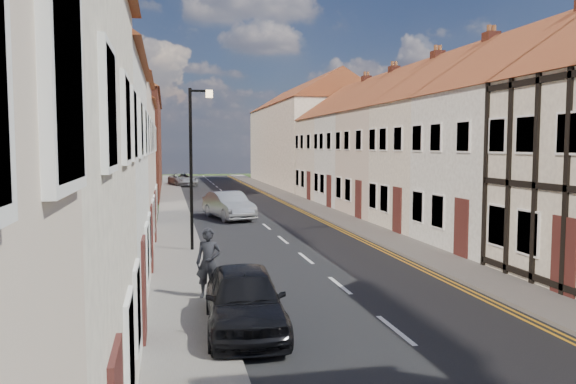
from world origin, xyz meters
name	(u,v)px	position (x,y,z in m)	size (l,w,h in m)	color
road	(254,217)	(0.00, 30.00, 0.01)	(7.00, 90.00, 0.02)	black
pavement_left	(175,218)	(-4.40, 30.00, 0.06)	(1.80, 90.00, 0.12)	slate
pavement_right	(329,214)	(4.40, 30.00, 0.06)	(1.80, 90.00, 0.12)	slate
cottage_r_white_near	(539,134)	(9.30, 18.10, 4.47)	(8.30, 6.00, 9.00)	white
cottage_r_cream_mid	(466,136)	(9.30, 23.50, 4.48)	(8.30, 5.20, 9.00)	white
cottage_r_pink	(417,138)	(9.30, 28.90, 4.47)	(8.30, 6.00, 9.00)	beige
cottage_r_white_far	(382,139)	(9.30, 34.30, 4.48)	(8.30, 5.20, 9.00)	white
cottage_r_cream_far	(355,140)	(9.30, 39.70, 4.47)	(8.30, 6.00, 9.00)	white
cottage_l_brick_mid	(19,129)	(-9.30, 18.05, 4.53)	(8.30, 5.70, 9.10)	beige
cottage_l_pink	(55,137)	(-9.30, 23.85, 4.37)	(8.30, 6.30, 8.80)	beige
block_right_far	(306,133)	(9.30, 55.00, 5.29)	(8.30, 24.20, 10.50)	white
block_left_far	(113,131)	(-9.30, 50.00, 5.29)	(8.30, 24.20, 10.50)	#5F261B
lamppost	(193,158)	(-3.81, 20.00, 3.54)	(0.88, 0.15, 6.00)	black
car_near	(244,299)	(-3.20, 10.67, 0.70)	(1.66, 4.13, 1.41)	black
car_mid	(229,205)	(-1.50, 29.42, 0.75)	(1.59, 4.57, 1.50)	#95979C
car_distant	(183,180)	(-3.20, 56.06, 0.65)	(2.15, 4.66, 1.30)	#A7ABAF
pedestrian_left	(209,263)	(-3.78, 13.16, 1.02)	(0.65, 0.43, 1.79)	black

